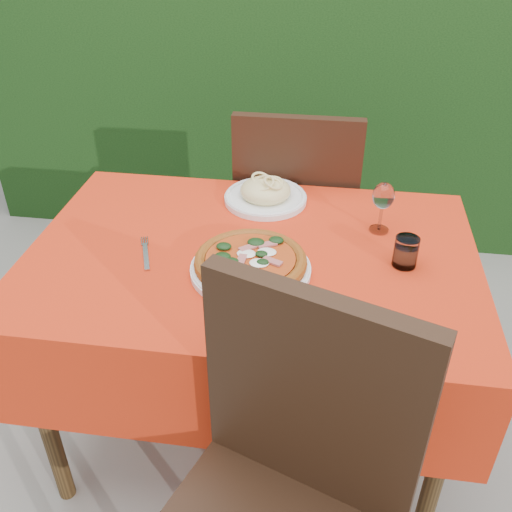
# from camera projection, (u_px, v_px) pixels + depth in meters

# --- Properties ---
(ground) EXTENTS (60.00, 60.00, 0.00)m
(ground) POSITION_uv_depth(u_px,v_px,m) (252.00, 427.00, 2.02)
(ground) COLOR slate
(ground) RESTS_ON ground
(hedge) EXTENTS (3.20, 0.55, 1.78)m
(hedge) POSITION_uv_depth(u_px,v_px,m) (300.00, 49.00, 2.78)
(hedge) COLOR black
(hedge) RESTS_ON ground
(dining_table) EXTENTS (1.26, 0.86, 0.75)m
(dining_table) POSITION_uv_depth(u_px,v_px,m) (252.00, 294.00, 1.69)
(dining_table) COLOR #483117
(dining_table) RESTS_ON ground
(chair_near) EXTENTS (0.59, 0.59, 1.02)m
(chair_near) POSITION_uv_depth(u_px,v_px,m) (283.00, 498.00, 1.15)
(chair_near) COLOR black
(chair_near) RESTS_ON ground
(chair_far) EXTENTS (0.44, 0.44, 0.97)m
(chair_far) POSITION_uv_depth(u_px,v_px,m) (296.00, 212.00, 2.17)
(chair_far) COLOR black
(chair_far) RESTS_ON ground
(pizza_plate) EXTENTS (0.36, 0.36, 0.06)m
(pizza_plate) POSITION_uv_depth(u_px,v_px,m) (251.00, 264.00, 1.50)
(pizza_plate) COLOR white
(pizza_plate) RESTS_ON dining_table
(pasta_plate) EXTENTS (0.27, 0.27, 0.08)m
(pasta_plate) POSITION_uv_depth(u_px,v_px,m) (266.00, 194.00, 1.83)
(pasta_plate) COLOR white
(pasta_plate) RESTS_ON dining_table
(water_glass) EXTENTS (0.07, 0.07, 0.09)m
(water_glass) POSITION_uv_depth(u_px,v_px,m) (406.00, 253.00, 1.52)
(water_glass) COLOR white
(water_glass) RESTS_ON dining_table
(wine_glass) EXTENTS (0.06, 0.06, 0.16)m
(wine_glass) POSITION_uv_depth(u_px,v_px,m) (383.00, 198.00, 1.63)
(wine_glass) COLOR white
(wine_glass) RESTS_ON dining_table
(fork) EXTENTS (0.08, 0.18, 0.00)m
(fork) POSITION_uv_depth(u_px,v_px,m) (146.00, 256.00, 1.58)
(fork) COLOR #B5B5BC
(fork) RESTS_ON dining_table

